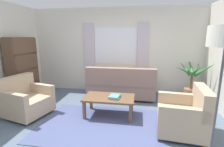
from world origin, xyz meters
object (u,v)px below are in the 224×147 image
book_stack_on_table (115,97)px  armchair_left (26,100)px  couch (121,85)px  coffee_table (109,99)px  armchair_right (184,115)px  bookshelf (25,68)px  potted_plant (192,81)px

book_stack_on_table → armchair_left: bearing=-173.3°
couch → coffee_table: (-0.14, -1.16, 0.01)m
couch → book_stack_on_table: 1.21m
couch → armchair_left: 2.44m
armchair_right → book_stack_on_table: armchair_right is taller
book_stack_on_table → bookshelf: size_ratio=0.19×
bookshelf → potted_plant: bearing=98.3°
coffee_table → potted_plant: (2.07, 1.27, 0.16)m
couch → book_stack_on_table: bearing=89.9°
armchair_right → bookshelf: (-3.92, 1.08, 0.53)m
bookshelf → armchair_left: bearing=34.9°
coffee_table → book_stack_on_table: size_ratio=3.36×
potted_plant → bookshelf: 4.58m
book_stack_on_table → potted_plant: (1.93, 1.31, 0.08)m
couch → bookshelf: 2.70m
coffee_table → book_stack_on_table: bearing=-17.1°
book_stack_on_table → bookshelf: bearing=165.9°
armchair_right → coffee_table: bearing=-102.1°
armchair_right → potted_plant: bearing=166.6°
armchair_left → potted_plant: bearing=-54.8°
armchair_left → bookshelf: bearing=48.5°
book_stack_on_table → couch: bearing=89.9°
couch → coffee_table: couch is taller
book_stack_on_table → bookshelf: bookshelf is taller
armchair_right → potted_plant: size_ratio=0.73×
coffee_table → couch: bearing=83.3°
book_stack_on_table → bookshelf: 2.70m
armchair_left → armchair_right: same height
potted_plant → bookshelf: bearing=-171.7°
couch → bookshelf: size_ratio=1.10×
couch → armchair_right: 2.11m
armchair_left → coffee_table: 1.86m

